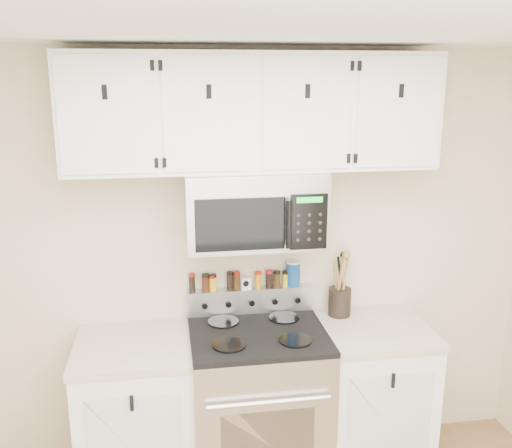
# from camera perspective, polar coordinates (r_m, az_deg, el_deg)

# --- Properties ---
(back_wall) EXTENTS (3.50, 0.01, 2.50)m
(back_wall) POSITION_cam_1_polar(r_m,az_deg,el_deg) (3.43, -0.66, -3.88)
(back_wall) COLOR beige
(back_wall) RESTS_ON floor
(ceiling) EXTENTS (3.50, 3.50, 0.01)m
(ceiling) POSITION_cam_1_polar(r_m,az_deg,el_deg) (1.55, 9.38, 20.22)
(ceiling) COLOR white
(ceiling) RESTS_ON back_wall
(range) EXTENTS (0.76, 0.65, 1.10)m
(range) POSITION_cam_1_polar(r_m,az_deg,el_deg) (3.47, 0.19, -17.60)
(range) COLOR #B7B7BA
(range) RESTS_ON floor
(base_cabinet_left) EXTENTS (0.64, 0.62, 0.92)m
(base_cabinet_left) POSITION_cam_1_polar(r_m,az_deg,el_deg) (3.48, -11.78, -18.37)
(base_cabinet_left) COLOR white
(base_cabinet_left) RESTS_ON floor
(base_cabinet_right) EXTENTS (0.64, 0.62, 0.92)m
(base_cabinet_right) POSITION_cam_1_polar(r_m,az_deg,el_deg) (3.66, 11.32, -16.51)
(base_cabinet_right) COLOR white
(base_cabinet_right) RESTS_ON floor
(microwave) EXTENTS (0.76, 0.44, 0.42)m
(microwave) POSITION_cam_1_polar(r_m,az_deg,el_deg) (3.14, -0.15, 1.60)
(microwave) COLOR #9E9EA3
(microwave) RESTS_ON back_wall
(upper_cabinets) EXTENTS (2.00, 0.35, 0.62)m
(upper_cabinets) POSITION_cam_1_polar(r_m,az_deg,el_deg) (3.09, -0.24, 11.14)
(upper_cabinets) COLOR white
(upper_cabinets) RESTS_ON back_wall
(utensil_crock) EXTENTS (0.14, 0.14, 0.40)m
(utensil_crock) POSITION_cam_1_polar(r_m,az_deg,el_deg) (3.53, 8.36, -7.49)
(utensil_crock) COLOR black
(utensil_crock) RESTS_ON base_cabinet_right
(kitchen_timer) EXTENTS (0.07, 0.06, 0.07)m
(kitchen_timer) POSITION_cam_1_polar(r_m,az_deg,el_deg) (3.43, -1.09, -5.91)
(kitchen_timer) COLOR white
(kitchen_timer) RESTS_ON range
(salt_canister) EXTENTS (0.09, 0.09, 0.16)m
(salt_canister) POSITION_cam_1_polar(r_m,az_deg,el_deg) (3.46, 3.73, -4.96)
(salt_canister) COLOR navy
(salt_canister) RESTS_ON range
(spice_jar_0) EXTENTS (0.04, 0.04, 0.11)m
(spice_jar_0) POSITION_cam_1_polar(r_m,az_deg,el_deg) (3.39, -6.43, -5.83)
(spice_jar_0) COLOR black
(spice_jar_0) RESTS_ON range
(spice_jar_1) EXTENTS (0.05, 0.05, 0.10)m
(spice_jar_1) POSITION_cam_1_polar(r_m,az_deg,el_deg) (3.40, -5.04, -5.83)
(spice_jar_1) COLOR #3D1C0E
(spice_jar_1) RESTS_ON range
(spice_jar_2) EXTENTS (0.04, 0.04, 0.10)m
(spice_jar_2) POSITION_cam_1_polar(r_m,az_deg,el_deg) (3.40, -4.37, -5.87)
(spice_jar_2) COLOR gold
(spice_jar_2) RESTS_ON range
(spice_jar_3) EXTENTS (0.04, 0.04, 0.10)m
(spice_jar_3) POSITION_cam_1_polar(r_m,az_deg,el_deg) (3.40, -4.28, -5.83)
(spice_jar_3) COLOR yellow
(spice_jar_3) RESTS_ON range
(spice_jar_4) EXTENTS (0.04, 0.04, 0.11)m
(spice_jar_4) POSITION_cam_1_polar(r_m,az_deg,el_deg) (3.41, -2.63, -5.66)
(spice_jar_4) COLOR black
(spice_jar_4) RESTS_ON range
(spice_jar_5) EXTENTS (0.04, 0.04, 0.11)m
(spice_jar_5) POSITION_cam_1_polar(r_m,az_deg,el_deg) (3.42, -1.94, -5.64)
(spice_jar_5) COLOR #3D250E
(spice_jar_5) RESTS_ON range
(spice_jar_6) EXTENTS (0.04, 0.04, 0.10)m
(spice_jar_6) POSITION_cam_1_polar(r_m,az_deg,el_deg) (3.43, 0.21, -5.58)
(spice_jar_6) COLOR gold
(spice_jar_6) RESTS_ON range
(spice_jar_7) EXTENTS (0.04, 0.04, 0.11)m
(spice_jar_7) POSITION_cam_1_polar(r_m,az_deg,el_deg) (3.44, 1.32, -5.48)
(spice_jar_7) COLOR black
(spice_jar_7) RESTS_ON range
(spice_jar_8) EXTENTS (0.04, 0.04, 0.10)m
(spice_jar_8) POSITION_cam_1_polar(r_m,az_deg,el_deg) (3.45, 2.10, -5.49)
(spice_jar_8) COLOR #3D260E
(spice_jar_8) RESTS_ON range
(spice_jar_9) EXTENTS (0.04, 0.04, 0.10)m
(spice_jar_9) POSITION_cam_1_polar(r_m,az_deg,el_deg) (3.46, 2.97, -5.47)
(spice_jar_9) COLOR gold
(spice_jar_9) RESTS_ON range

